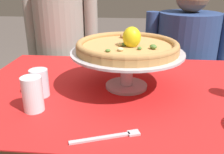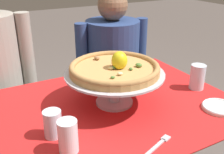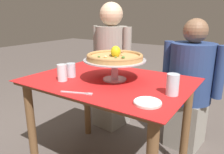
{
  "view_description": "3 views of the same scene",
  "coord_description": "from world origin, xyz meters",
  "px_view_note": "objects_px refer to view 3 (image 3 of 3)",
  "views": [
    {
      "loc": [
        0.07,
        -0.88,
        1.13
      ],
      "look_at": [
        -0.01,
        -0.0,
        0.78
      ],
      "focal_mm": 39.43,
      "sensor_mm": 36.0,
      "label": 1
    },
    {
      "loc": [
        -0.47,
        -0.9,
        1.32
      ],
      "look_at": [
        0.05,
        0.05,
        0.85
      ],
      "focal_mm": 42.95,
      "sensor_mm": 36.0,
      "label": 2
    },
    {
      "loc": [
        0.82,
        -1.2,
        1.18
      ],
      "look_at": [
        0.03,
        -0.0,
        0.76
      ],
      "focal_mm": 34.83,
      "sensor_mm": 36.0,
      "label": 3
    }
  ],
  "objects_px": {
    "pizza": "(115,56)",
    "water_glass_side_right": "(173,86)",
    "pizza_stand": "(115,64)",
    "water_glass_front_left": "(62,74)",
    "water_glass_side_left": "(71,71)",
    "side_plate": "(148,102)",
    "dinner_fork": "(78,93)",
    "diner_right": "(190,87)",
    "diner_left": "(111,69)"
  },
  "relations": [
    {
      "from": "pizza",
      "to": "water_glass_side_right",
      "type": "height_order",
      "value": "pizza"
    },
    {
      "from": "pizza_stand",
      "to": "water_glass_front_left",
      "type": "xyz_separation_m",
      "value": [
        -0.29,
        -0.21,
        -0.06
      ]
    },
    {
      "from": "water_glass_side_left",
      "to": "pizza",
      "type": "bearing_deg",
      "value": 18.81
    },
    {
      "from": "water_glass_front_left",
      "to": "water_glass_side_left",
      "type": "bearing_deg",
      "value": 99.91
    },
    {
      "from": "water_glass_side_right",
      "to": "side_plate",
      "type": "distance_m",
      "value": 0.21
    },
    {
      "from": "pizza_stand",
      "to": "side_plate",
      "type": "xyz_separation_m",
      "value": [
        0.37,
        -0.26,
        -0.1
      ]
    },
    {
      "from": "water_glass_side_left",
      "to": "water_glass_side_right",
      "type": "bearing_deg",
      "value": 3.37
    },
    {
      "from": "pizza",
      "to": "dinner_fork",
      "type": "xyz_separation_m",
      "value": [
        -0.03,
        -0.34,
        -0.16
      ]
    },
    {
      "from": "pizza",
      "to": "water_glass_front_left",
      "type": "height_order",
      "value": "pizza"
    },
    {
      "from": "water_glass_side_right",
      "to": "side_plate",
      "type": "relative_size",
      "value": 0.85
    },
    {
      "from": "water_glass_side_left",
      "to": "diner_right",
      "type": "bearing_deg",
      "value": 49.26
    },
    {
      "from": "pizza",
      "to": "water_glass_side_left",
      "type": "xyz_separation_m",
      "value": [
        -0.31,
        -0.11,
        -0.12
      ]
    },
    {
      "from": "side_plate",
      "to": "dinner_fork",
      "type": "distance_m",
      "value": 0.41
    },
    {
      "from": "water_glass_side_left",
      "to": "dinner_fork",
      "type": "xyz_separation_m",
      "value": [
        0.28,
        -0.23,
        -0.04
      ]
    },
    {
      "from": "pizza_stand",
      "to": "water_glass_side_right",
      "type": "height_order",
      "value": "pizza_stand"
    },
    {
      "from": "pizza_stand",
      "to": "diner_left",
      "type": "bearing_deg",
      "value": 125.46
    },
    {
      "from": "pizza",
      "to": "water_glass_side_right",
      "type": "relative_size",
      "value": 3.1
    },
    {
      "from": "dinner_fork",
      "to": "water_glass_side_left",
      "type": "bearing_deg",
      "value": 140.01
    },
    {
      "from": "water_glass_front_left",
      "to": "dinner_fork",
      "type": "height_order",
      "value": "water_glass_front_left"
    },
    {
      "from": "water_glass_side_right",
      "to": "water_glass_side_left",
      "type": "bearing_deg",
      "value": -176.63
    },
    {
      "from": "dinner_fork",
      "to": "diner_left",
      "type": "relative_size",
      "value": 0.15
    },
    {
      "from": "water_glass_front_left",
      "to": "diner_left",
      "type": "distance_m",
      "value": 0.86
    },
    {
      "from": "dinner_fork",
      "to": "diner_left",
      "type": "bearing_deg",
      "value": 113.12
    },
    {
      "from": "water_glass_front_left",
      "to": "diner_left",
      "type": "relative_size",
      "value": 0.09
    },
    {
      "from": "pizza",
      "to": "water_glass_side_right",
      "type": "bearing_deg",
      "value": -8.28
    },
    {
      "from": "water_glass_side_left",
      "to": "diner_right",
      "type": "xyz_separation_m",
      "value": [
        0.66,
        0.77,
        -0.21
      ]
    },
    {
      "from": "water_glass_side_right",
      "to": "diner_left",
      "type": "height_order",
      "value": "diner_left"
    },
    {
      "from": "dinner_fork",
      "to": "diner_right",
      "type": "distance_m",
      "value": 1.09
    },
    {
      "from": "water_glass_front_left",
      "to": "side_plate",
      "type": "height_order",
      "value": "water_glass_front_left"
    },
    {
      "from": "pizza_stand",
      "to": "diner_left",
      "type": "distance_m",
      "value": 0.79
    },
    {
      "from": "pizza_stand",
      "to": "water_glass_side_left",
      "type": "height_order",
      "value": "pizza_stand"
    },
    {
      "from": "water_glass_side_right",
      "to": "water_glass_side_left",
      "type": "relative_size",
      "value": 1.22
    },
    {
      "from": "side_plate",
      "to": "dinner_fork",
      "type": "height_order",
      "value": "side_plate"
    },
    {
      "from": "pizza",
      "to": "side_plate",
      "type": "bearing_deg",
      "value": -35.24
    },
    {
      "from": "diner_left",
      "to": "water_glass_side_right",
      "type": "bearing_deg",
      "value": -38.09
    },
    {
      "from": "diner_left",
      "to": "dinner_fork",
      "type": "bearing_deg",
      "value": -66.88
    },
    {
      "from": "water_glass_side_right",
      "to": "diner_left",
      "type": "relative_size",
      "value": 0.09
    },
    {
      "from": "water_glass_side_right",
      "to": "diner_right",
      "type": "bearing_deg",
      "value": 95.66
    },
    {
      "from": "pizza",
      "to": "diner_right",
      "type": "distance_m",
      "value": 0.83
    },
    {
      "from": "water_glass_front_left",
      "to": "side_plate",
      "type": "distance_m",
      "value": 0.66
    },
    {
      "from": "diner_left",
      "to": "water_glass_front_left",
      "type": "bearing_deg",
      "value": -79.82
    },
    {
      "from": "side_plate",
      "to": "pizza_stand",
      "type": "bearing_deg",
      "value": 144.74
    },
    {
      "from": "water_glass_front_left",
      "to": "side_plate",
      "type": "relative_size",
      "value": 0.79
    },
    {
      "from": "water_glass_front_left",
      "to": "water_glass_side_left",
      "type": "height_order",
      "value": "water_glass_front_left"
    },
    {
      "from": "water_glass_front_left",
      "to": "diner_right",
      "type": "bearing_deg",
      "value": 53.65
    },
    {
      "from": "water_glass_side_right",
      "to": "side_plate",
      "type": "height_order",
      "value": "water_glass_side_right"
    },
    {
      "from": "water_glass_front_left",
      "to": "pizza",
      "type": "bearing_deg",
      "value": 36.02
    },
    {
      "from": "pizza_stand",
      "to": "pizza",
      "type": "bearing_deg",
      "value": -45.23
    },
    {
      "from": "diner_left",
      "to": "diner_right",
      "type": "height_order",
      "value": "diner_left"
    },
    {
      "from": "pizza_stand",
      "to": "pizza",
      "type": "distance_m",
      "value": 0.06
    }
  ]
}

